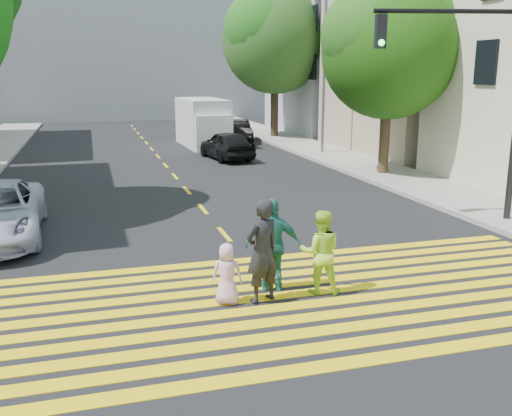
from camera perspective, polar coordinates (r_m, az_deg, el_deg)
name	(u,v)px	position (r m, az deg, el deg)	size (l,w,h in m)	color
ground	(306,330)	(9.68, 5.06, -12.09)	(120.00, 120.00, 0.00)	black
sidewalk_right	(363,166)	(26.25, 10.62, 4.20)	(3.00, 60.00, 0.15)	gray
crosswalk	(282,301)	(10.77, 2.59, -9.29)	(13.40, 5.30, 0.01)	yellow
lane_line	(155,152)	(31.08, -10.11, 5.49)	(0.12, 34.40, 0.01)	yellow
building_right_tan	(444,56)	(32.70, 18.30, 14.20)	(10.00, 10.00, 10.00)	tan
building_right_grey	(353,61)	(42.27, 9.69, 14.33)	(10.00, 10.00, 10.00)	gray
backdrop_block	(121,52)	(56.25, -13.32, 14.90)	(30.00, 8.00, 12.00)	gray
tree_right_near	(391,43)	(23.90, 13.34, 15.76)	(6.27, 5.82, 7.83)	#2E2218
tree_right_far	(276,35)	(37.45, 1.99, 16.93)	(8.38, 8.24, 9.61)	black
pedestrian_man	(262,251)	(10.45, 0.61, -4.31)	(0.72, 0.47, 1.96)	black
pedestrian_woman	(320,252)	(10.98, 6.46, -4.39)	(0.80, 0.62, 1.64)	#B8EA38
pedestrian_child	(227,274)	(10.48, -2.92, -6.60)	(0.56, 0.37, 1.15)	#E8ADD7
pedestrian_extra	(273,245)	(11.02, 1.72, -3.72)	(1.07, 0.45, 1.83)	#237366
dark_car_near	(227,145)	(28.12, -2.96, 6.30)	(1.67, 4.14, 1.41)	black
silver_car	(195,127)	(38.13, -6.09, 8.07)	(1.92, 4.72, 1.37)	#A5A5A5
dark_car_parked	(237,131)	(35.33, -1.89, 7.71)	(1.43, 4.11, 1.35)	black
white_van	(203,124)	(33.35, -5.27, 8.37)	(2.34, 5.79, 2.70)	silver
traffic_signal	(480,80)	(16.63, 21.47, 11.78)	(4.09, 1.13, 6.11)	black
street_lamp	(321,60)	(29.69, 6.53, 14.45)	(1.85, 0.65, 8.29)	slate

